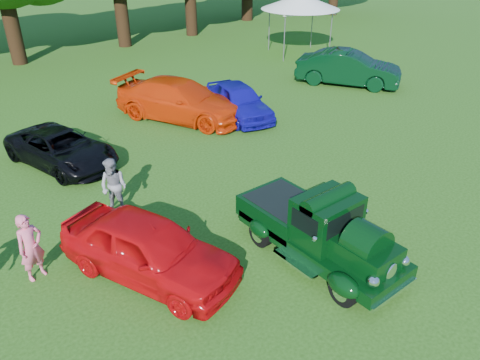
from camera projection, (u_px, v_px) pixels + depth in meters
ground at (280, 258)px, 11.48m from camera, size 120.00×120.00×0.00m
hero_pickup at (318, 230)px, 11.21m from camera, size 2.09×4.49×1.76m
red_convertible at (149, 248)px, 10.62m from camera, size 3.24×4.72×1.49m
back_car_black at (61, 148)px, 15.69m from camera, size 3.01×4.67×1.20m
back_car_orange at (181, 100)px, 19.32m from camera, size 4.50×6.04×1.63m
back_car_blue at (239, 101)px, 19.58m from camera, size 2.57×4.45×1.42m
back_car_green at (348, 68)px, 23.48m from camera, size 4.14×5.33×1.69m
spectator_pink at (31, 247)px, 10.50m from camera, size 0.70×0.55×1.67m
spectator_grey at (114, 187)px, 12.93m from camera, size 0.96×1.02×1.66m
canopy_tent at (301, 2)px, 28.02m from camera, size 6.29×6.29×3.57m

